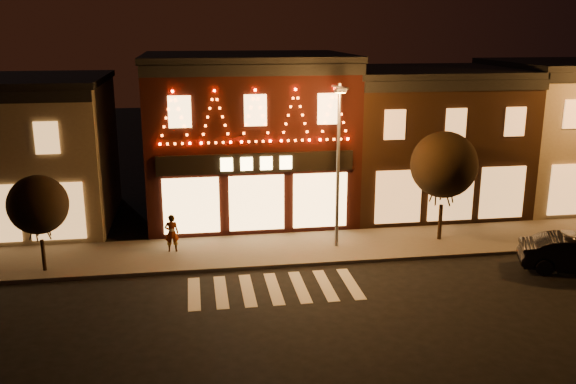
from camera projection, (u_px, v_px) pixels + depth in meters
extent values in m
plane|color=black|center=(291.00, 339.00, 19.73)|extent=(120.00, 120.00, 0.00)
cube|color=#47423D|center=(306.00, 248.00, 27.64)|extent=(44.00, 4.00, 0.15)
cube|color=#330F0B|center=(248.00, 139.00, 32.05)|extent=(10.00, 8.00, 8.00)
cube|color=black|center=(246.00, 57.00, 30.98)|extent=(10.20, 8.20, 0.30)
cube|color=black|center=(255.00, 70.00, 27.22)|extent=(10.00, 0.25, 0.50)
cube|color=black|center=(256.00, 163.00, 28.24)|extent=(9.00, 0.15, 0.90)
cube|color=#FFD87F|center=(256.00, 164.00, 28.15)|extent=(3.40, 0.08, 0.60)
cube|color=#311C11|center=(423.00, 141.00, 33.58)|extent=(9.00, 8.00, 7.20)
cube|color=black|center=(427.00, 71.00, 32.61)|extent=(9.20, 8.20, 0.30)
cube|color=black|center=(458.00, 86.00, 28.85)|extent=(9.00, 0.25, 0.50)
cube|color=#6E614E|center=(576.00, 134.00, 34.88)|extent=(9.00, 8.00, 7.50)
cylinder|color=#59595E|center=(338.00, 167.00, 26.80)|extent=(0.14, 0.14, 7.17)
cylinder|color=#59595E|center=(340.00, 87.00, 25.20)|extent=(0.39, 1.42, 0.09)
cube|color=#59595E|center=(340.00, 90.00, 24.52)|extent=(0.49, 0.34, 0.16)
cube|color=orange|center=(340.00, 93.00, 24.55)|extent=(0.37, 0.25, 0.04)
cylinder|color=black|center=(43.00, 255.00, 24.79)|extent=(0.15, 0.15, 1.28)
sphere|color=black|center=(38.00, 205.00, 24.24)|extent=(2.34, 2.34, 2.34)
cylinder|color=black|center=(440.00, 222.00, 28.38)|extent=(0.18, 0.18, 1.63)
sphere|color=black|center=(444.00, 165.00, 27.69)|extent=(2.99, 2.99, 2.99)
imported|color=gray|center=(172.00, 233.00, 26.83)|extent=(0.62, 0.42, 1.66)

